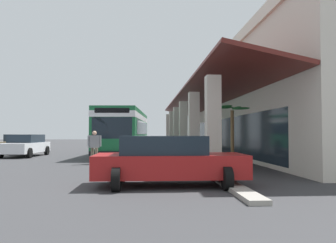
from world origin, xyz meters
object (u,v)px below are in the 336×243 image
object	(u,v)px
transit_bus	(125,129)
parked_sedan_red	(168,160)
parked_sedan_white	(26,145)
parked_sedan_tan	(20,144)
potted_palm	(232,149)
pedestrian	(94,146)

from	to	relation	value
transit_bus	parked_sedan_red	distance (m)	14.28
transit_bus	parked_sedan_white	bearing A→B (deg)	-80.11
parked_sedan_tan	parked_sedan_red	distance (m)	19.60
parked_sedan_red	potted_palm	bearing A→B (deg)	147.40
parked_sedan_tan	pedestrian	world-z (taller)	pedestrian
potted_palm	parked_sedan_white	bearing A→B (deg)	-122.68
transit_bus	pedestrian	world-z (taller)	transit_bus
parked_sedan_white	pedestrian	world-z (taller)	pedestrian
parked_sedan_tan	parked_sedan_white	bearing A→B (deg)	25.49
parked_sedan_white	parked_sedan_tan	bearing A→B (deg)	-154.51
parked_sedan_red	potted_palm	world-z (taller)	potted_palm
pedestrian	potted_palm	bearing A→B (deg)	74.81
potted_palm	pedestrian	bearing A→B (deg)	-105.19
parked_sedan_tan	pedestrian	xyz separation A→B (m)	(9.59, 7.24, 0.19)
transit_bus	potted_palm	size ratio (longest dim) A/B	3.90
transit_bus	potted_palm	world-z (taller)	transit_bus
transit_bus	pedestrian	bearing A→B (deg)	-8.36
transit_bus	parked_sedan_red	bearing A→B (deg)	8.92
parked_sedan_red	pedestrian	world-z (taller)	pedestrian
parked_sedan_white	parked_sedan_tan	world-z (taller)	same
transit_bus	parked_sedan_tan	xyz separation A→B (m)	(-2.49, -8.29, -1.10)
transit_bus	pedestrian	xyz separation A→B (m)	(7.11, -1.04, -0.92)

